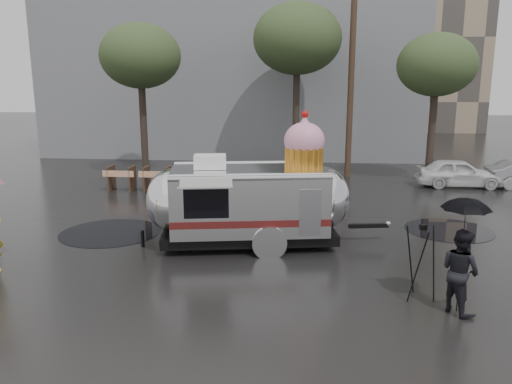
# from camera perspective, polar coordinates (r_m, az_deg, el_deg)

# --- Properties ---
(ground) EXTENTS (120.00, 120.00, 0.00)m
(ground) POSITION_cam_1_polar(r_m,az_deg,el_deg) (10.57, 2.73, -12.15)
(ground) COLOR black
(ground) RESTS_ON ground
(puddles) EXTENTS (14.42, 10.17, 0.01)m
(puddles) POSITION_cam_1_polar(r_m,az_deg,el_deg) (12.84, 10.56, -7.76)
(puddles) COLOR black
(puddles) RESTS_ON ground
(grey_building) EXTENTS (22.00, 12.00, 13.00)m
(grey_building) POSITION_cam_1_polar(r_m,az_deg,el_deg) (33.95, -2.04, 16.08)
(grey_building) COLOR slate
(grey_building) RESTS_ON ground
(utility_pole) EXTENTS (1.60, 0.28, 9.00)m
(utility_pole) POSITION_cam_1_polar(r_m,az_deg,el_deg) (23.69, 10.83, 12.84)
(utility_pole) COLOR #473323
(utility_pole) RESTS_ON ground
(tree_left) EXTENTS (3.64, 3.64, 6.95)m
(tree_left) POSITION_cam_1_polar(r_m,az_deg,el_deg) (23.81, -13.09, 14.82)
(tree_left) COLOR #382D26
(tree_left) RESTS_ON ground
(tree_mid) EXTENTS (4.20, 4.20, 8.03)m
(tree_mid) POSITION_cam_1_polar(r_m,az_deg,el_deg) (24.68, 4.73, 16.99)
(tree_mid) COLOR #382D26
(tree_mid) RESTS_ON ground
(tree_right) EXTENTS (3.36, 3.36, 6.42)m
(tree_right) POSITION_cam_1_polar(r_m,az_deg,el_deg) (23.28, 19.95, 13.41)
(tree_right) COLOR #382D26
(tree_right) RESTS_ON ground
(barricade_row) EXTENTS (4.30, 0.80, 1.00)m
(barricade_row) POSITION_cam_1_polar(r_m,az_deg,el_deg) (20.83, -11.26, 1.54)
(barricade_row) COLOR #473323
(barricade_row) RESTS_ON ground
(airstream_trailer) EXTENTS (6.85, 3.34, 3.73)m
(airstream_trailer) POSITION_cam_1_polar(r_m,az_deg,el_deg) (13.51, -0.48, -0.74)
(airstream_trailer) COLOR silver
(airstream_trailer) RESTS_ON ground
(person_right) EXTENTS (0.79, 0.92, 1.68)m
(person_right) POSITION_cam_1_polar(r_m,az_deg,el_deg) (10.50, 22.30, -8.35)
(person_right) COLOR black
(person_right) RESTS_ON ground
(umbrella_black) EXTENTS (1.13, 1.13, 2.32)m
(umbrella_black) POSITION_cam_1_polar(r_m,az_deg,el_deg) (10.18, 22.81, -2.57)
(umbrella_black) COLOR black
(umbrella_black) RESTS_ON ground
(tripod) EXTENTS (0.61, 0.66, 1.61)m
(tripod) POSITION_cam_1_polar(r_m,az_deg,el_deg) (10.79, 18.36, -6.74)
(tripod) COLOR black
(tripod) RESTS_ON ground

